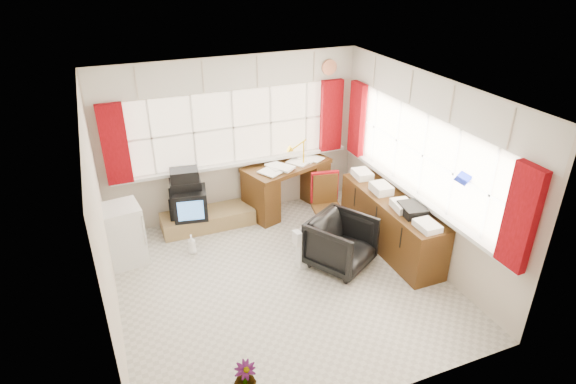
% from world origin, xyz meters
% --- Properties ---
extents(ground, '(4.00, 4.00, 0.00)m').
position_xyz_m(ground, '(0.00, 0.00, 0.00)').
color(ground, beige).
rests_on(ground, ground).
extents(room_walls, '(4.00, 4.00, 4.00)m').
position_xyz_m(room_walls, '(0.00, 0.00, 1.50)').
color(room_walls, beige).
rests_on(room_walls, ground).
extents(window_back, '(3.70, 0.12, 3.60)m').
position_xyz_m(window_back, '(0.00, 1.94, 0.95)').
color(window_back, '#F8E3C4').
rests_on(window_back, room_walls).
extents(window_right, '(0.12, 3.70, 3.60)m').
position_xyz_m(window_right, '(1.94, 0.00, 0.95)').
color(window_right, '#F8E3C4').
rests_on(window_right, room_walls).
extents(curtains, '(3.83, 3.83, 1.15)m').
position_xyz_m(curtains, '(0.92, 0.93, 1.46)').
color(curtains, maroon).
rests_on(curtains, room_walls).
extents(overhead_cabinets, '(3.98, 3.98, 0.48)m').
position_xyz_m(overhead_cabinets, '(0.98, 0.98, 2.25)').
color(overhead_cabinets, silver).
rests_on(overhead_cabinets, room_walls).
extents(desk, '(1.52, 1.08, 0.84)m').
position_xyz_m(desk, '(0.79, 1.80, 0.44)').
color(desk, '#4D3212').
rests_on(desk, ground).
extents(desk_lamp, '(0.17, 0.15, 0.42)m').
position_xyz_m(desk_lamp, '(1.04, 1.70, 1.09)').
color(desk_lamp, yellow).
rests_on(desk_lamp, desk).
extents(task_chair, '(0.47, 0.50, 0.99)m').
position_xyz_m(task_chair, '(1.02, 0.83, 0.53)').
color(task_chair, black).
rests_on(task_chair, ground).
extents(office_chair, '(1.04, 1.05, 0.70)m').
position_xyz_m(office_chair, '(0.86, 0.05, 0.35)').
color(office_chair, black).
rests_on(office_chair, ground).
extents(radiator, '(0.40, 0.21, 0.57)m').
position_xyz_m(radiator, '(0.49, 0.24, 0.23)').
color(radiator, white).
rests_on(radiator, ground).
extents(credenza, '(0.50, 2.00, 0.85)m').
position_xyz_m(credenza, '(1.73, 0.20, 0.39)').
color(credenza, '#4D3212').
rests_on(credenza, ground).
extents(file_tray, '(0.34, 0.41, 0.12)m').
position_xyz_m(file_tray, '(1.75, -0.22, 0.81)').
color(file_tray, black).
rests_on(file_tray, credenza).
extents(tv_bench, '(1.40, 0.50, 0.25)m').
position_xyz_m(tv_bench, '(-0.55, 1.72, 0.12)').
color(tv_bench, olive).
rests_on(tv_bench, ground).
extents(crt_tv, '(0.56, 0.53, 0.44)m').
position_xyz_m(crt_tv, '(-0.80, 1.67, 0.47)').
color(crt_tv, black).
rests_on(crt_tv, tv_bench).
extents(hifi_stack, '(0.58, 0.40, 0.74)m').
position_xyz_m(hifi_stack, '(-0.83, 1.77, 0.58)').
color(hifi_stack, black).
rests_on(hifi_stack, tv_bench).
extents(mini_fridge, '(0.55, 0.55, 0.84)m').
position_xyz_m(mini_fridge, '(-1.80, 1.24, 0.42)').
color(mini_fridge, white).
rests_on(mini_fridge, ground).
extents(spray_bottle_a, '(0.13, 0.13, 0.30)m').
position_xyz_m(spray_bottle_a, '(-0.94, 1.08, 0.15)').
color(spray_bottle_a, white).
rests_on(spray_bottle_a, ground).
extents(spray_bottle_b, '(0.11, 0.11, 0.18)m').
position_xyz_m(spray_bottle_b, '(-0.41, 1.58, 0.09)').
color(spray_bottle_b, '#7EBDB6').
rests_on(spray_bottle_b, ground).
extents(flower_vase, '(0.25, 0.25, 0.38)m').
position_xyz_m(flower_vase, '(-0.97, -1.50, 0.19)').
color(flower_vase, black).
rests_on(flower_vase, ground).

